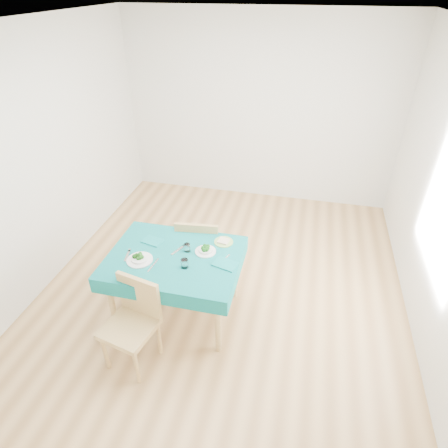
% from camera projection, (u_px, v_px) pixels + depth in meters
% --- Properties ---
extents(room_shell, '(4.02, 4.52, 2.73)m').
position_uv_depth(room_shell, '(224.00, 181.00, 3.61)').
color(room_shell, '#9F7342').
rests_on(room_shell, ground).
extents(table, '(1.26, 0.96, 0.76)m').
position_uv_depth(table, '(177.00, 286.00, 3.79)').
color(table, '#096464').
rests_on(table, ground).
extents(chair_near, '(0.51, 0.54, 1.06)m').
position_uv_depth(chair_near, '(128.00, 320.00, 3.22)').
color(chair_near, tan).
rests_on(chair_near, ground).
extents(chair_far, '(0.51, 0.55, 1.15)m').
position_uv_depth(chair_far, '(200.00, 235.00, 4.20)').
color(chair_far, tan).
rests_on(chair_far, ground).
extents(bowl_near, '(0.25, 0.25, 0.07)m').
position_uv_depth(bowl_near, '(139.00, 257.00, 3.51)').
color(bowl_near, white).
rests_on(bowl_near, table).
extents(bowl_far, '(0.20, 0.20, 0.06)m').
position_uv_depth(bowl_far, '(205.00, 249.00, 3.62)').
color(bowl_far, white).
rests_on(bowl_far, table).
extents(fork_near, '(0.06, 0.18, 0.00)m').
position_uv_depth(fork_near, '(127.00, 255.00, 3.59)').
color(fork_near, silver).
rests_on(fork_near, table).
extents(knife_near, '(0.04, 0.21, 0.00)m').
position_uv_depth(knife_near, '(153.00, 265.00, 3.47)').
color(knife_near, silver).
rests_on(knife_near, table).
extents(fork_far, '(0.10, 0.19, 0.00)m').
position_uv_depth(fork_far, '(178.00, 250.00, 3.66)').
color(fork_far, silver).
rests_on(fork_far, table).
extents(knife_far, '(0.09, 0.19, 0.00)m').
position_uv_depth(knife_far, '(224.00, 260.00, 3.53)').
color(knife_far, silver).
rests_on(knife_far, table).
extents(napkin_near, '(0.22, 0.18, 0.01)m').
position_uv_depth(napkin_near, '(153.00, 241.00, 3.78)').
color(napkin_near, '#0D6F6E').
rests_on(napkin_near, table).
extents(napkin_far, '(0.25, 0.20, 0.01)m').
position_uv_depth(napkin_far, '(225.00, 264.00, 3.47)').
color(napkin_far, '#0D6F6E').
rests_on(napkin_far, table).
extents(tumbler_center, '(0.06, 0.06, 0.08)m').
position_uv_depth(tumbler_center, '(187.00, 248.00, 3.63)').
color(tumbler_center, white).
rests_on(tumbler_center, table).
extents(tumbler_side, '(0.07, 0.07, 0.09)m').
position_uv_depth(tumbler_side, '(185.00, 264.00, 3.42)').
color(tumbler_side, white).
rests_on(tumbler_side, table).
extents(side_plate, '(0.19, 0.19, 0.01)m').
position_uv_depth(side_plate, '(224.00, 242.00, 3.77)').
color(side_plate, '#91BC5B').
rests_on(side_plate, table).
extents(bread_slice, '(0.12, 0.12, 0.02)m').
position_uv_depth(bread_slice, '(224.00, 241.00, 3.76)').
color(bread_slice, beige).
rests_on(bread_slice, side_plate).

